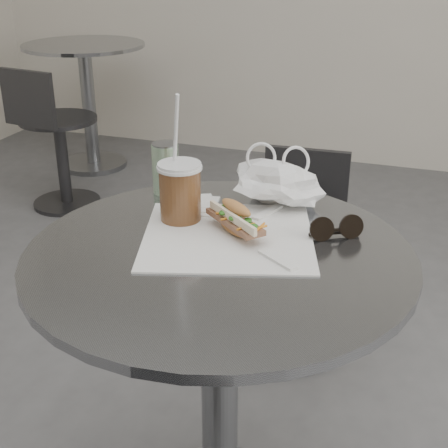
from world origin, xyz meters
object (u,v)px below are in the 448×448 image
(chair_far, at_px, (295,267))
(iced_coffee, at_px, (180,191))
(cafe_table, at_px, (220,366))
(bg_chair, at_px, (55,146))
(bg_table, at_px, (88,91))
(sunglasses, at_px, (336,229))
(banh_mi, at_px, (235,219))
(drink_can, at_px, (166,168))

(chair_far, height_order, iced_coffee, iced_coffee)
(cafe_table, relative_size, bg_chair, 1.03)
(cafe_table, distance_m, bg_table, 2.72)
(bg_table, distance_m, sunglasses, 2.76)
(banh_mi, distance_m, iced_coffee, 0.14)
(chair_far, relative_size, drink_can, 5.57)
(sunglasses, bearing_deg, bg_table, 101.02)
(cafe_table, xyz_separation_m, banh_mi, (0.01, 0.08, 0.31))
(bg_chair, distance_m, iced_coffee, 2.02)
(bg_table, height_order, sunglasses, sunglasses)
(cafe_table, xyz_separation_m, iced_coffee, (-0.13, 0.11, 0.34))
(bg_chair, xyz_separation_m, iced_coffee, (1.31, -1.46, 0.48))
(iced_coffee, height_order, drink_can, iced_coffee)
(iced_coffee, bearing_deg, sunglasses, 3.45)
(cafe_table, xyz_separation_m, drink_can, (-0.22, 0.25, 0.33))
(bg_chair, bearing_deg, chair_far, -20.46)
(chair_far, height_order, banh_mi, banh_mi)
(drink_can, bearing_deg, chair_far, 67.95)
(bg_table, height_order, chair_far, bg_table)
(bg_table, bearing_deg, sunglasses, -48.97)
(bg_chair, bearing_deg, drink_can, -38.79)
(bg_table, distance_m, drink_can, 2.41)
(cafe_table, xyz_separation_m, bg_table, (-1.60, 2.20, -0.00))
(bg_table, relative_size, drink_can, 6.16)
(chair_far, distance_m, iced_coffee, 0.85)
(drink_can, bearing_deg, banh_mi, -36.56)
(bg_table, relative_size, sunglasses, 6.93)
(chair_far, xyz_separation_m, banh_mi, (0.01, -0.69, 0.47))
(cafe_table, height_order, banh_mi, banh_mi)
(cafe_table, distance_m, iced_coffee, 0.38)
(cafe_table, relative_size, iced_coffee, 2.75)
(iced_coffee, bearing_deg, cafe_table, -40.89)
(sunglasses, bearing_deg, drink_can, 134.02)
(bg_table, xyz_separation_m, banh_mi, (1.61, -2.12, 0.31))
(sunglasses, relative_size, drink_can, 0.89)
(cafe_table, distance_m, chair_far, 0.79)
(bg_table, height_order, iced_coffee, iced_coffee)
(cafe_table, height_order, bg_table, same)
(chair_far, bearing_deg, cafe_table, 88.40)
(cafe_table, bearing_deg, banh_mi, 85.42)
(bg_table, xyz_separation_m, drink_can, (1.38, -1.95, 0.33))
(banh_mi, distance_m, drink_can, 0.28)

